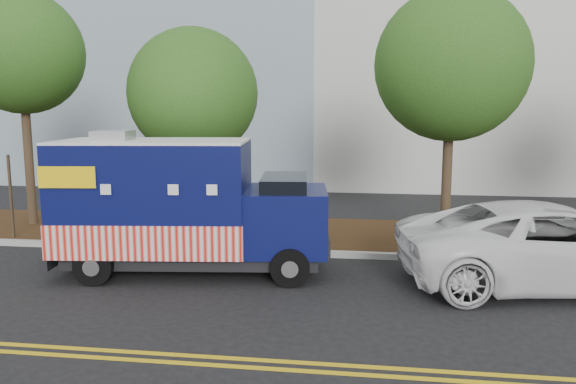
# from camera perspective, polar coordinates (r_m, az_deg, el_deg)

# --- Properties ---
(ground) EXTENTS (120.00, 120.00, 0.00)m
(ground) POSITION_cam_1_polar(r_m,az_deg,el_deg) (13.26, -11.20, -7.52)
(ground) COLOR black
(ground) RESTS_ON ground
(curb) EXTENTS (120.00, 0.18, 0.15)m
(curb) POSITION_cam_1_polar(r_m,az_deg,el_deg) (14.52, -9.39, -5.75)
(curb) COLOR #9E9E99
(curb) RESTS_ON ground
(mulch_strip) EXTENTS (120.00, 4.00, 0.15)m
(mulch_strip) POSITION_cam_1_polar(r_m,az_deg,el_deg) (16.48, -7.22, -3.98)
(mulch_strip) COLOR #321C0E
(mulch_strip) RESTS_ON ground
(centerline_near) EXTENTS (120.00, 0.10, 0.01)m
(centerline_near) POSITION_cam_1_polar(r_m,az_deg,el_deg) (9.42, -20.38, -14.70)
(centerline_near) COLOR gold
(centerline_near) RESTS_ON ground
(centerline_far) EXTENTS (120.00, 0.10, 0.01)m
(centerline_far) POSITION_cam_1_polar(r_m,az_deg,el_deg) (9.22, -21.14, -15.26)
(centerline_far) COLOR gold
(centerline_far) RESTS_ON ground
(tree_a) EXTENTS (3.56, 3.56, 7.01)m
(tree_a) POSITION_cam_1_polar(r_m,az_deg,el_deg) (18.49, -25.45, 12.63)
(tree_a) COLOR #38281C
(tree_a) RESTS_ON ground
(tree_b) EXTENTS (3.65, 3.65, 5.86)m
(tree_b) POSITION_cam_1_polar(r_m,az_deg,el_deg) (16.22, -9.62, 9.82)
(tree_b) COLOR #38281C
(tree_b) RESTS_ON ground
(tree_c) EXTENTS (3.94, 3.94, 6.70)m
(tree_c) POSITION_cam_1_polar(r_m,az_deg,el_deg) (15.36, 16.27, 12.27)
(tree_c) COLOR #38281C
(tree_c) RESTS_ON ground
(sign_post) EXTENTS (0.06, 0.06, 2.40)m
(sign_post) POSITION_cam_1_polar(r_m,az_deg,el_deg) (16.79, -26.31, -0.67)
(sign_post) COLOR #473828
(sign_post) RESTS_ON ground
(food_truck) EXTENTS (6.18, 2.88, 3.15)m
(food_truck) POSITION_cam_1_polar(r_m,az_deg,el_deg) (12.59, -11.00, -1.72)
(food_truck) COLOR black
(food_truck) RESTS_ON ground
(white_car) EXTENTS (6.55, 3.72, 1.72)m
(white_car) POSITION_cam_1_polar(r_m,az_deg,el_deg) (12.69, 25.32, -4.91)
(white_car) COLOR white
(white_car) RESTS_ON ground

